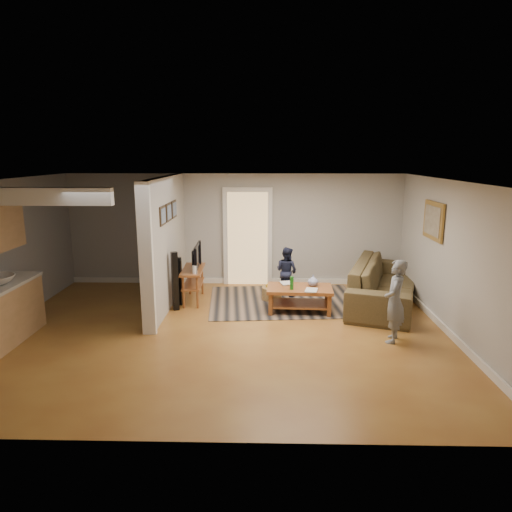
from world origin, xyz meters
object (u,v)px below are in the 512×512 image
at_px(child, 392,341).
at_px(speaker_left, 175,281).
at_px(toddler, 286,295).
at_px(tv_console, 193,272).
at_px(sofa, 383,303).
at_px(speaker_right, 179,281).
at_px(coffee_table, 300,292).
at_px(toy_basket, 272,293).

bearing_deg(child, speaker_left, -90.71).
bearing_deg(speaker_left, toddler, 1.73).
relative_size(tv_console, toddler, 1.05).
bearing_deg(sofa, tv_console, 107.62).
bearing_deg(child, tv_console, -99.52).
relative_size(sofa, speaker_left, 2.56).
height_order(tv_console, toddler, tv_console).
distance_m(tv_console, speaker_right, 0.37).
bearing_deg(child, toddler, -126.70).
height_order(coffee_table, toddler, coffee_table).
height_order(tv_console, toy_basket, tv_console).
relative_size(sofa, tv_console, 2.67).
distance_m(speaker_left, toddler, 2.44).
distance_m(toy_basket, toddler, 0.48).
distance_m(toy_basket, child, 2.82).
bearing_deg(toddler, toy_basket, 86.50).
relative_size(toy_basket, toddler, 0.39).
bearing_deg(toddler, speaker_left, 64.07).
bearing_deg(speaker_right, coffee_table, -3.99).
height_order(coffee_table, tv_console, tv_console).
bearing_deg(speaker_left, tv_console, 41.38).
height_order(sofa, speaker_left, speaker_left).
bearing_deg(toy_basket, tv_console, -175.96).
height_order(tv_console, speaker_left, speaker_left).
height_order(coffee_table, speaker_right, speaker_right).
distance_m(coffee_table, toy_basket, 0.90).
bearing_deg(speaker_left, sofa, -16.71).
bearing_deg(speaker_right, toddler, 22.19).
xyz_separation_m(sofa, coffee_table, (-1.69, -0.50, 0.37)).
bearing_deg(tv_console, toddler, 11.36).
distance_m(speaker_left, speaker_right, 0.32).
xyz_separation_m(speaker_right, toy_basket, (1.82, 0.36, -0.33)).
distance_m(tv_console, toddler, 2.03).
bearing_deg(child, sofa, -169.72).
relative_size(speaker_right, child, 0.72).
distance_m(coffee_table, toddler, 1.12).
relative_size(speaker_left, speaker_right, 1.18).
bearing_deg(coffee_table, tv_console, 164.65).
xyz_separation_m(sofa, toddler, (-1.91, 0.53, 0.00)).
height_order(tv_console, child, tv_console).
distance_m(sofa, toy_basket, 2.23).
xyz_separation_m(sofa, toy_basket, (-2.22, 0.19, 0.15)).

